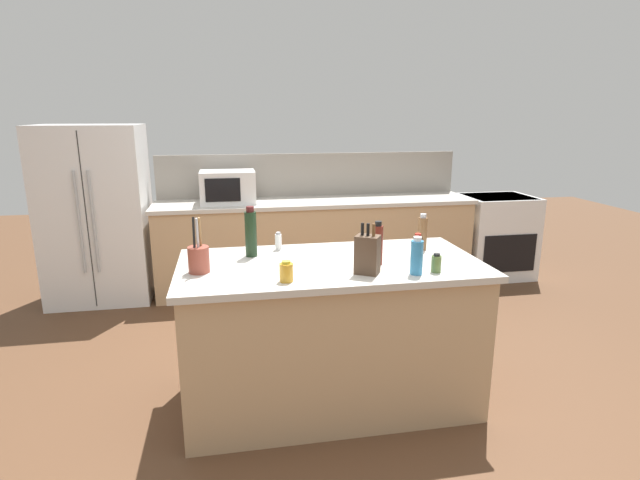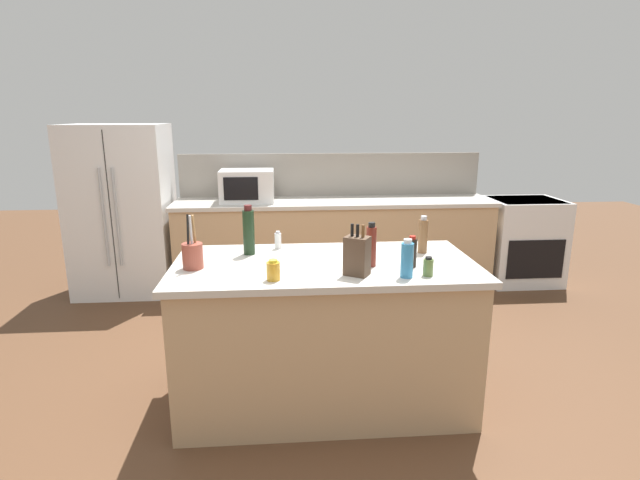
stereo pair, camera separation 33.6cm
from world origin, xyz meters
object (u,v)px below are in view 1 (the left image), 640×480
object	(u,v)px
range_oven	(495,236)
honey_jar	(286,272)
refrigerator	(97,214)
knife_block	(367,254)
vinegar_bottle	(378,244)
soy_sauce_bottle	(417,250)
salt_shaker	(278,241)
wine_bottle	(251,233)
spice_jar_oregano	(436,263)
pepper_grinder	(422,233)
microwave	(228,187)
utensil_crock	(199,258)
dish_soap_bottle	(417,257)

from	to	relation	value
range_oven	honey_jar	bearing A→B (deg)	-136.88
refrigerator	knife_block	xyz separation A→B (m)	(2.03, -2.51, 0.19)
range_oven	vinegar_bottle	world-z (taller)	vinegar_bottle
soy_sauce_bottle	salt_shaker	size ratio (longest dim) A/B	1.57
vinegar_bottle	wine_bottle	xyz separation A→B (m)	(-0.73, 0.32, 0.03)
refrigerator	salt_shaker	xyz separation A→B (m)	(1.59, -1.91, 0.14)
salt_shaker	spice_jar_oregano	world-z (taller)	salt_shaker
pepper_grinder	soy_sauce_bottle	xyz separation A→B (m)	(-0.15, -0.29, -0.03)
microwave	honey_jar	size ratio (longest dim) A/B	4.67
utensil_crock	dish_soap_bottle	distance (m)	1.23
vinegar_bottle	spice_jar_oregano	xyz separation A→B (m)	(0.29, -0.21, -0.07)
knife_block	salt_shaker	xyz separation A→B (m)	(-0.44, 0.60, -0.06)
microwave	knife_block	xyz separation A→B (m)	(0.76, -2.46, -0.05)
utensil_crock	spice_jar_oregano	distance (m)	1.35
wine_bottle	utensil_crock	bearing A→B (deg)	-137.83
range_oven	wine_bottle	world-z (taller)	wine_bottle
soy_sauce_bottle	microwave	bearing A→B (deg)	115.27
utensil_crock	pepper_grinder	bearing A→B (deg)	8.92
microwave	pepper_grinder	world-z (taller)	microwave
refrigerator	wine_bottle	xyz separation A→B (m)	(1.40, -2.03, 0.23)
wine_bottle	salt_shaker	bearing A→B (deg)	33.29
pepper_grinder	dish_soap_bottle	world-z (taller)	pepper_grinder
vinegar_bottle	wine_bottle	size ratio (longest dim) A/B	0.83
microwave	utensil_crock	distance (m)	2.27
knife_block	vinegar_bottle	world-z (taller)	knife_block
honey_jar	salt_shaker	bearing A→B (deg)	87.86
knife_block	utensil_crock	bearing A→B (deg)	-160.24
soy_sauce_bottle	spice_jar_oregano	distance (m)	0.18
refrigerator	microwave	distance (m)	1.30
refrigerator	microwave	bearing A→B (deg)	-2.31
microwave	pepper_grinder	xyz separation A→B (m)	(1.25, -2.04, -0.05)
utensil_crock	soy_sauce_bottle	xyz separation A→B (m)	(1.28, -0.07, 0.01)
vinegar_bottle	honey_jar	size ratio (longest dim) A/B	2.28
refrigerator	utensil_crock	xyz separation A→B (m)	(1.09, -2.31, 0.16)
knife_block	vinegar_bottle	distance (m)	0.19
knife_block	range_oven	bearing A→B (deg)	79.42
knife_block	dish_soap_bottle	world-z (taller)	knife_block
range_oven	salt_shaker	xyz separation A→B (m)	(-2.66, -1.86, 0.53)
refrigerator	dish_soap_bottle	world-z (taller)	refrigerator
soy_sauce_bottle	spice_jar_oregano	xyz separation A→B (m)	(0.05, -0.17, -0.04)
refrigerator	spice_jar_oregano	xyz separation A→B (m)	(2.42, -2.56, 0.13)
microwave	vinegar_bottle	xyz separation A→B (m)	(0.86, -2.30, -0.04)
utensil_crock	pepper_grinder	xyz separation A→B (m)	(1.43, 0.22, 0.03)
salt_shaker	wine_bottle	bearing A→B (deg)	-146.71
spice_jar_oregano	salt_shaker	bearing A→B (deg)	142.33
knife_block	honey_jar	xyz separation A→B (m)	(-0.47, -0.06, -0.06)
pepper_grinder	vinegar_bottle	size ratio (longest dim) A/B	0.92
refrigerator	pepper_grinder	world-z (taller)	refrigerator
soy_sauce_bottle	spice_jar_oregano	size ratio (longest dim) A/B	1.70
knife_block	dish_soap_bottle	xyz separation A→B (m)	(0.27, -0.06, -0.01)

